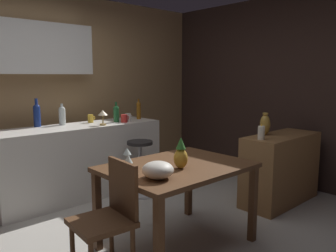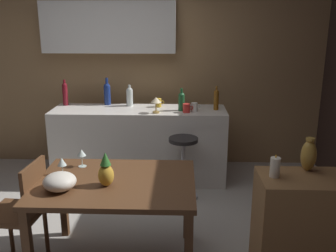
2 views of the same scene
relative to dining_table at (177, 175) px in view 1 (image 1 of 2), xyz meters
name	(u,v)px [view 1 (image 1 of 2)]	position (x,y,z in m)	size (l,w,h in m)	color
ground_plane	(145,237)	(-0.13, 0.30, -0.65)	(9.00, 9.00, 0.00)	#B7B2A8
wall_kitchen_back	(42,83)	(-0.19, 2.37, 0.76)	(5.20, 0.33, 2.60)	#9E7A51
wall_side_right	(269,90)	(2.42, 0.60, 0.65)	(0.10, 4.40, 2.60)	#33231E
dining_table	(177,175)	(0.00, 0.00, 0.00)	(1.23, 0.92, 0.74)	#56351E
kitchen_counter	(81,161)	(-0.01, 1.74, -0.20)	(2.10, 0.60, 0.90)	silver
sideboard_cabinet	(280,169)	(1.65, -0.07, -0.24)	(1.10, 0.44, 0.82)	olive
chair_near_window	(109,216)	(-0.74, -0.06, -0.15)	(0.43, 0.43, 0.90)	#56351E
bar_stool	(140,167)	(0.53, 1.22, -0.28)	(0.34, 0.34, 0.71)	#262323
wine_glass_left	(127,152)	(-0.33, 0.28, 0.21)	(0.07, 0.07, 0.15)	silver
wine_glass_right	(128,160)	(-0.45, 0.10, 0.19)	(0.07, 0.07, 0.14)	silver
pineapple_centerpiece	(181,155)	(-0.05, -0.10, 0.20)	(0.12, 0.12, 0.27)	gold
fruit_bowl	(158,170)	(-0.38, -0.18, 0.15)	(0.24, 0.24, 0.13)	beige
wine_bottle_green	(116,113)	(0.51, 1.69, 0.37)	(0.07, 0.07, 0.27)	#1E592D
wine_bottle_amber	(139,110)	(0.92, 1.75, 0.38)	(0.06, 0.06, 0.29)	#8C5114
wine_bottle_cobalt	(37,114)	(-0.43, 1.98, 0.40)	(0.08, 0.08, 0.34)	navy
wine_bottle_clear	(62,115)	(-0.14, 1.92, 0.37)	(0.08, 0.08, 0.27)	silver
cup_red	(124,118)	(0.57, 1.60, 0.30)	(0.12, 0.09, 0.10)	red
cup_mustard	(91,119)	(0.23, 1.87, 0.30)	(0.11, 0.07, 0.11)	gold
cup_white	(128,117)	(0.66, 1.64, 0.30)	(0.11, 0.08, 0.11)	white
counter_lamp	(103,114)	(0.21, 1.55, 0.39)	(0.12, 0.12, 0.19)	#A58447
pillar_candle_tall	(261,133)	(1.20, -0.07, 0.24)	(0.07, 0.07, 0.17)	white
vase_brass	(265,125)	(1.49, 0.06, 0.29)	(0.12, 0.12, 0.26)	#B78C38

